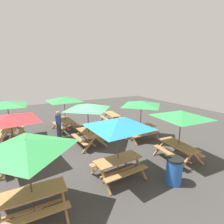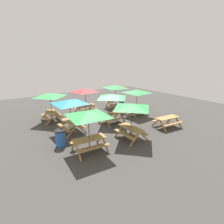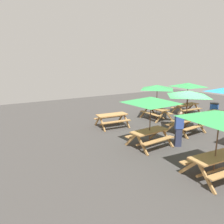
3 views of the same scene
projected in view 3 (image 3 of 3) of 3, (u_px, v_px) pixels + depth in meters
name	position (u px, v px, depth m)	size (l,w,h in m)	color
ground_plane	(192.00, 133.00, 11.92)	(28.21, 28.21, 0.00)	#3D3A38
picnic_table_0	(112.00, 118.00, 12.88)	(1.93, 1.69, 0.81)	#A87A44
picnic_table_2	(188.00, 97.00, 11.48)	(2.13, 2.13, 2.34)	#A87A44
picnic_table_4	(157.00, 90.00, 14.32)	(2.04, 2.04, 2.34)	#A87A44
picnic_table_5	(219.00, 120.00, 6.88)	(2.81, 2.81, 2.34)	#A87A44
picnic_table_7	(151.00, 104.00, 9.56)	(2.82, 2.82, 2.34)	#A87A44
picnic_table_8	(188.00, 87.00, 15.70)	(2.82, 2.82, 2.34)	#A87A44
trash_bin_blue	(214.00, 109.00, 15.36)	(0.59, 0.59, 0.98)	blue
person_standing	(179.00, 128.00, 9.81)	(0.42, 0.37, 1.67)	#2D334C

